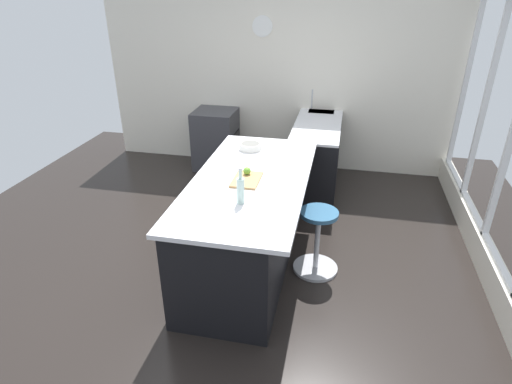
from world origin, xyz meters
TOP-DOWN VIEW (x-y plane):
  - ground_plane at (0.00, 0.00)m, footprint 6.80×6.80m
  - interior_partition_left at (-2.62, -0.00)m, footprint 0.15×5.03m
  - sink_cabinet at (-2.27, 0.70)m, footprint 2.36×0.60m
  - oven_range at (-2.27, -0.82)m, footprint 0.60×0.61m
  - kitchen_island at (0.05, 0.19)m, footprint 2.22×1.04m
  - stool_by_window at (0.04, 0.89)m, footprint 0.44×0.44m
  - cutting_board at (0.12, 0.21)m, footprint 0.36×0.24m
  - apple_green at (0.02, 0.20)m, footprint 0.07×0.07m
  - water_bottle at (0.55, 0.27)m, footprint 0.06×0.06m
  - fruit_bowl at (-0.66, 0.07)m, footprint 0.24×0.24m

SIDE VIEW (x-z plane):
  - ground_plane at x=0.00m, z-range 0.00..0.00m
  - stool_by_window at x=0.04m, z-range -0.02..0.64m
  - oven_range at x=-2.27m, z-range 0.00..0.87m
  - sink_cabinet at x=-2.27m, z-range -0.13..1.05m
  - kitchen_island at x=0.05m, z-range 0.01..0.95m
  - cutting_board at x=0.12m, z-range 0.94..0.96m
  - fruit_bowl at x=-0.66m, z-range 0.95..1.02m
  - apple_green at x=0.02m, z-range 0.96..1.03m
  - water_bottle at x=0.55m, z-range 0.91..1.22m
  - interior_partition_left at x=-2.62m, z-range 0.00..2.68m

